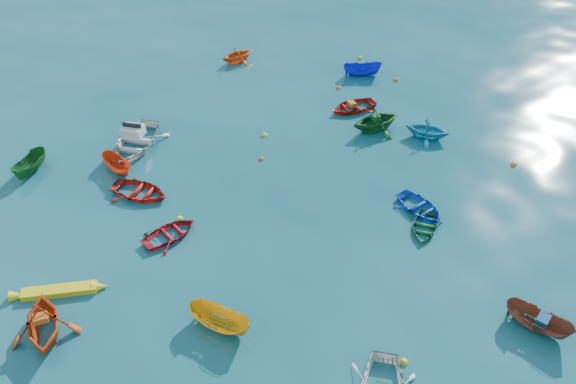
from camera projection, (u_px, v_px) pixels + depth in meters
ground at (348, 252)px, 27.13m from camera, size 160.00×160.00×0.00m
sampan_brown_mid at (535, 328)px, 23.70m from camera, size 1.80×3.02×1.10m
dinghy_blue_se at (419, 210)px, 29.47m from camera, size 2.05×2.86×0.59m
dinghy_orange_w at (47, 334)px, 23.47m from camera, size 3.59×3.90×1.71m
sampan_yellow_mid at (221, 327)px, 23.73m from camera, size 2.28×3.11×1.13m
dinghy_green_e at (423, 229)px, 28.37m from camera, size 3.05×2.90×0.52m
dinghy_cyan_se at (426, 138)px, 34.68m from camera, size 3.41×3.49×1.40m
dinghy_red_nw at (171, 236)px, 27.96m from camera, size 2.96×2.20×0.59m
sampan_orange_n at (119, 170)px, 32.12m from camera, size 1.31×2.66×0.99m
dinghy_green_n at (375, 130)px, 35.34m from camera, size 3.70×3.35×1.69m
dinghy_red_ne at (353, 110)px, 37.21m from camera, size 3.56×2.85×0.66m
sampan_blue_far at (362, 75)px, 40.90m from camera, size 2.85×2.45×1.07m
dinghy_red_far at (140, 195)px, 30.43m from camera, size 3.74×4.01×0.68m
dinghy_orange_far at (238, 62)px, 42.54m from camera, size 2.60×2.25×1.36m
sampan_green_far at (33, 171)px, 32.07m from camera, size 2.76×2.50×1.05m
kayak_yellow at (60, 293)px, 25.17m from camera, size 3.80×2.33×0.40m
motorboat_white at (136, 146)px, 33.96m from camera, size 5.56×5.47×1.54m
tarp_blue_a at (543, 320)px, 23.18m from camera, size 0.72×0.61×0.30m
tarp_orange_a at (41, 318)px, 22.87m from camera, size 0.67×0.57×0.28m
tarp_green_b at (375, 117)px, 34.68m from camera, size 0.55×0.66×0.28m
tarp_orange_b at (352, 104)px, 36.88m from camera, size 0.53×0.64×0.28m
buoy_ye_a at (404, 362)px, 22.42m from camera, size 0.34×0.34×0.34m
buoy_or_b at (514, 165)px, 32.52m from camera, size 0.36×0.36×0.36m
buoy_or_c at (261, 159)px, 32.93m from camera, size 0.31×0.31×0.31m
buoy_ye_c at (264, 136)px, 34.85m from camera, size 0.37×0.37×0.37m
buoy_or_d at (396, 80)px, 40.28m from camera, size 0.36×0.36×0.36m
buoy_ye_d at (180, 219)px, 28.94m from camera, size 0.35×0.35×0.35m
buoy_or_e at (339, 88)px, 39.39m from camera, size 0.36×0.36×0.36m
buoy_ye_e at (360, 59)px, 42.93m from camera, size 0.39×0.39×0.39m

